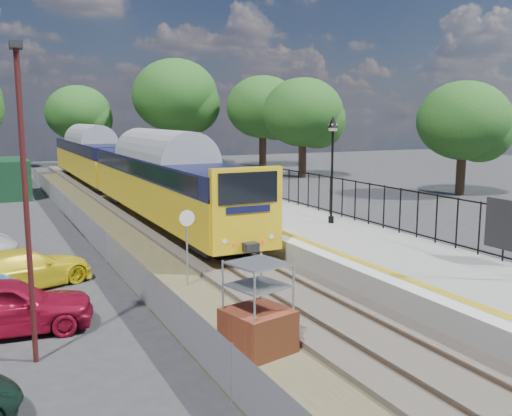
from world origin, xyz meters
TOP-DOWN VIEW (x-y plane):
  - ground at (0.00, 0.00)m, footprint 120.00×120.00m
  - track_bed at (-0.47, 9.67)m, footprint 5.90×80.00m
  - platform at (4.20, 8.00)m, footprint 5.00×70.00m
  - platform_edge at (2.14, 8.00)m, footprint 0.90×70.00m
  - victorian_lamp_north at (5.30, 6.00)m, footprint 0.44×0.44m
  - palisade_fence at (6.55, 2.24)m, footprint 0.12×26.00m
  - wire_fence at (-4.20, 12.00)m, footprint 0.06×52.00m
  - tree_line at (1.40, 42.00)m, footprint 56.80×43.80m
  - train at (0.00, 23.68)m, footprint 2.82×40.83m
  - brick_plinth at (-2.72, -3.13)m, footprint 1.65×1.65m
  - speed_sign at (-2.50, 2.45)m, footprint 0.52×0.11m
  - carpark_lamp at (-7.45, -1.37)m, footprint 0.25×0.50m
  - car_red at (-7.96, 0.74)m, footprint 4.44×2.14m
  - car_yellow at (-7.26, 4.68)m, footprint 4.79×3.36m

SIDE VIEW (x-z plane):
  - ground at x=0.00m, z-range 0.00..0.00m
  - track_bed at x=-0.47m, z-range -0.05..0.24m
  - platform at x=4.20m, z-range 0.00..0.90m
  - wire_fence at x=-4.20m, z-range 0.00..1.20m
  - car_yellow at x=-7.26m, z-range 0.00..1.29m
  - car_red at x=-7.96m, z-range 0.00..1.46m
  - platform_edge at x=2.14m, z-range 0.90..0.91m
  - brick_plinth at x=-2.72m, z-range -0.04..2.17m
  - speed_sign at x=-2.50m, z-range 0.43..2.99m
  - palisade_fence at x=6.55m, z-range 0.84..2.84m
  - train at x=0.00m, z-range 0.59..4.09m
  - carpark_lamp at x=-7.45m, z-range 0.49..7.51m
  - victorian_lamp_north at x=5.30m, z-range 2.00..6.60m
  - tree_line at x=1.40m, z-range 0.67..12.55m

